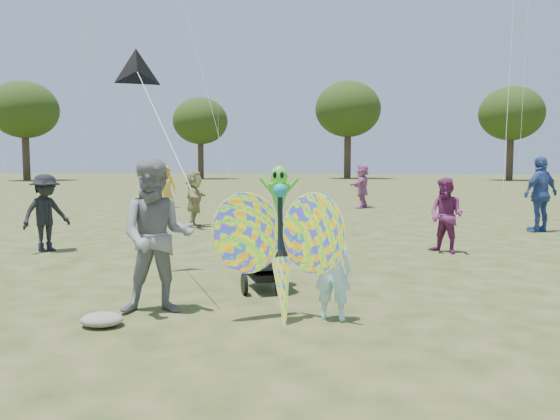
{
  "coord_description": "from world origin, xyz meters",
  "views": [
    {
      "loc": [
        0.62,
        -6.69,
        1.82
      ],
      "look_at": [
        -0.2,
        1.5,
        1.1
      ],
      "focal_mm": 35.0,
      "sensor_mm": 36.0,
      "label": 1
    }
  ],
  "objects_px": {
    "crowd_j": "(362,186)",
    "alien_kite": "(279,195)",
    "crowd_c": "(541,194)",
    "crowd_b": "(46,213)",
    "jogging_stroller": "(265,247)",
    "adult_man": "(157,237)",
    "crowd_d": "(194,199)",
    "butterfly_kite": "(281,252)",
    "crowd_e": "(446,216)",
    "child_girl": "(333,270)",
    "crowd_g": "(166,187)"
  },
  "relations": [
    {
      "from": "crowd_j",
      "to": "alien_kite",
      "type": "bearing_deg",
      "value": 3.56
    },
    {
      "from": "crowd_c",
      "to": "alien_kite",
      "type": "xyz_separation_m",
      "value": [
        -6.79,
        -0.94,
        -0.02
      ]
    },
    {
      "from": "crowd_b",
      "to": "crowd_j",
      "type": "bearing_deg",
      "value": -2.08
    },
    {
      "from": "jogging_stroller",
      "to": "adult_man",
      "type": "bearing_deg",
      "value": -149.97
    },
    {
      "from": "jogging_stroller",
      "to": "crowd_j",
      "type": "bearing_deg",
      "value": 60.95
    },
    {
      "from": "crowd_c",
      "to": "crowd_d",
      "type": "bearing_deg",
      "value": -33.31
    },
    {
      "from": "crowd_d",
      "to": "jogging_stroller",
      "type": "height_order",
      "value": "crowd_d"
    },
    {
      "from": "crowd_c",
      "to": "butterfly_kite",
      "type": "xyz_separation_m",
      "value": [
        -5.97,
        -8.73,
        -0.19
      ]
    },
    {
      "from": "adult_man",
      "to": "butterfly_kite",
      "type": "height_order",
      "value": "adult_man"
    },
    {
      "from": "adult_man",
      "to": "crowd_j",
      "type": "relative_size",
      "value": 1.06
    },
    {
      "from": "crowd_e",
      "to": "butterfly_kite",
      "type": "bearing_deg",
      "value": -77.27
    },
    {
      "from": "adult_man",
      "to": "crowd_b",
      "type": "xyz_separation_m",
      "value": [
        -3.74,
        4.22,
        -0.14
      ]
    },
    {
      "from": "child_girl",
      "to": "crowd_j",
      "type": "xyz_separation_m",
      "value": [
        1.1,
        15.83,
        0.29
      ]
    },
    {
      "from": "crowd_c",
      "to": "crowd_d",
      "type": "relative_size",
      "value": 1.24
    },
    {
      "from": "alien_kite",
      "to": "crowd_c",
      "type": "bearing_deg",
      "value": 7.85
    },
    {
      "from": "crowd_b",
      "to": "crowd_g",
      "type": "distance_m",
      "value": 10.78
    },
    {
      "from": "jogging_stroller",
      "to": "alien_kite",
      "type": "height_order",
      "value": "alien_kite"
    },
    {
      "from": "crowd_d",
      "to": "crowd_e",
      "type": "distance_m",
      "value": 7.25
    },
    {
      "from": "crowd_b",
      "to": "jogging_stroller",
      "type": "height_order",
      "value": "crowd_b"
    },
    {
      "from": "crowd_j",
      "to": "child_girl",
      "type": "bearing_deg",
      "value": 16.74
    },
    {
      "from": "child_girl",
      "to": "crowd_b",
      "type": "bearing_deg",
      "value": -25.0
    },
    {
      "from": "crowd_g",
      "to": "jogging_stroller",
      "type": "relative_size",
      "value": 1.5
    },
    {
      "from": "crowd_c",
      "to": "crowd_g",
      "type": "distance_m",
      "value": 13.7
    },
    {
      "from": "crowd_c",
      "to": "crowd_g",
      "type": "relative_size",
      "value": 1.16
    },
    {
      "from": "crowd_g",
      "to": "crowd_j",
      "type": "bearing_deg",
      "value": -7.29
    },
    {
      "from": "crowd_c",
      "to": "alien_kite",
      "type": "bearing_deg",
      "value": -24.74
    },
    {
      "from": "alien_kite",
      "to": "butterfly_kite",
      "type": "bearing_deg",
      "value": -84.0
    },
    {
      "from": "adult_man",
      "to": "jogging_stroller",
      "type": "relative_size",
      "value": 1.64
    },
    {
      "from": "adult_man",
      "to": "crowd_e",
      "type": "xyz_separation_m",
      "value": [
        4.35,
        4.84,
        -0.17
      ]
    },
    {
      "from": "crowd_d",
      "to": "crowd_b",
      "type": "bearing_deg",
      "value": 150.7
    },
    {
      "from": "child_girl",
      "to": "crowd_c",
      "type": "distance_m",
      "value": 10.19
    },
    {
      "from": "child_girl",
      "to": "crowd_b",
      "type": "xyz_separation_m",
      "value": [
        -5.84,
        4.31,
        0.2
      ]
    },
    {
      "from": "crowd_g",
      "to": "crowd_c",
      "type": "bearing_deg",
      "value": -40.87
    },
    {
      "from": "crowd_g",
      "to": "crowd_b",
      "type": "bearing_deg",
      "value": -98.25
    },
    {
      "from": "crowd_j",
      "to": "alien_kite",
      "type": "xyz_separation_m",
      "value": [
        -2.51,
        -8.12,
        0.09
      ]
    },
    {
      "from": "crowd_b",
      "to": "crowd_g",
      "type": "xyz_separation_m",
      "value": [
        -0.89,
        10.74,
        0.06
      ]
    },
    {
      "from": "child_girl",
      "to": "crowd_b",
      "type": "height_order",
      "value": "crowd_b"
    },
    {
      "from": "crowd_c",
      "to": "crowd_e",
      "type": "distance_m",
      "value": 4.86
    },
    {
      "from": "adult_man",
      "to": "butterfly_kite",
      "type": "relative_size",
      "value": 1.04
    },
    {
      "from": "child_girl",
      "to": "crowd_j",
      "type": "height_order",
      "value": "crowd_j"
    },
    {
      "from": "crowd_e",
      "to": "butterfly_kite",
      "type": "relative_size",
      "value": 0.85
    },
    {
      "from": "crowd_c",
      "to": "crowd_g",
      "type": "bearing_deg",
      "value": -60.47
    },
    {
      "from": "child_girl",
      "to": "jogging_stroller",
      "type": "relative_size",
      "value": 1.04
    },
    {
      "from": "adult_man",
      "to": "crowd_j",
      "type": "height_order",
      "value": "adult_man"
    },
    {
      "from": "child_girl",
      "to": "crowd_g",
      "type": "relative_size",
      "value": 0.69
    },
    {
      "from": "crowd_g",
      "to": "child_girl",
      "type": "bearing_deg",
      "value": -78.89
    },
    {
      "from": "crowd_d",
      "to": "alien_kite",
      "type": "relative_size",
      "value": 0.92
    },
    {
      "from": "crowd_c",
      "to": "crowd_j",
      "type": "xyz_separation_m",
      "value": [
        -4.28,
        7.19,
        -0.11
      ]
    },
    {
      "from": "crowd_d",
      "to": "child_girl",
      "type": "bearing_deg",
      "value": -161.86
    },
    {
      "from": "crowd_b",
      "to": "crowd_e",
      "type": "height_order",
      "value": "crowd_b"
    }
  ]
}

